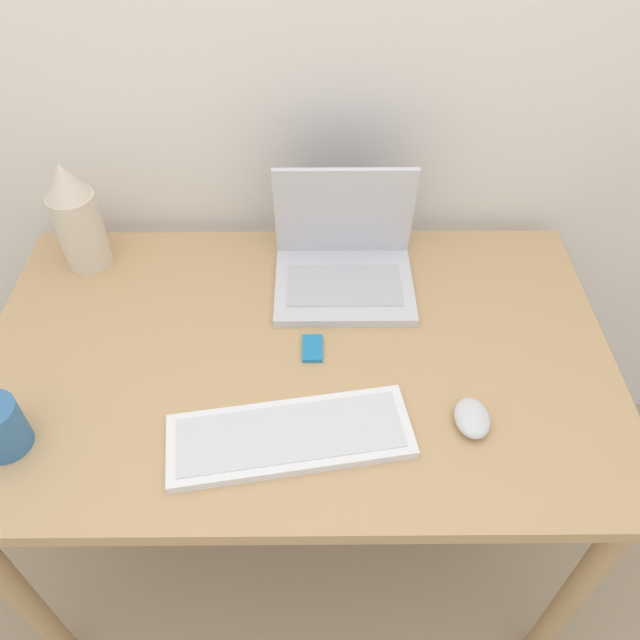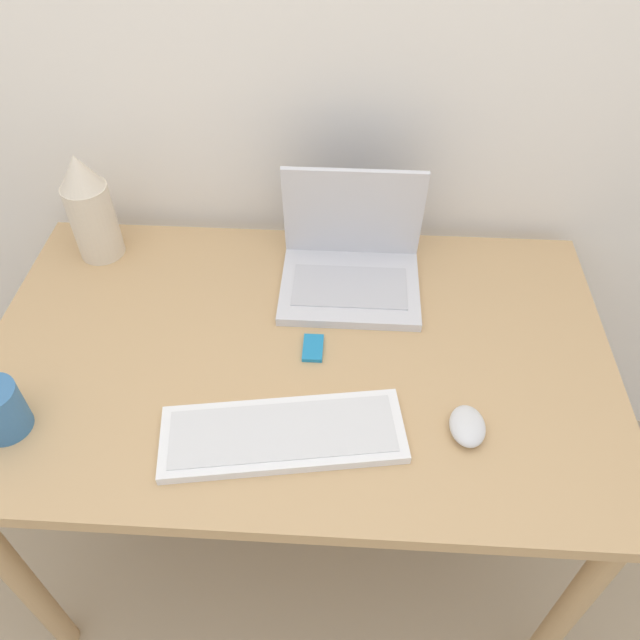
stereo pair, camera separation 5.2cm
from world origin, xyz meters
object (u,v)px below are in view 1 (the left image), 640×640
Objects in this scene: laptop at (344,260)px; mouse at (472,418)px; mp3_player at (312,348)px; keyboard at (290,436)px; vase at (76,217)px.

laptop reaches higher than mouse.
keyboard is at bearing -100.45° from mp3_player.
mouse reaches higher than keyboard.
vase reaches higher than mp3_player.
mp3_player is at bearing -107.98° from laptop.
mouse is 0.33m from mp3_player.
vase is at bearing 134.07° from keyboard.
vase reaches higher than mouse.
keyboard is 0.21m from mp3_player.
laptop is 0.43m from keyboard.
vase is 0.58m from mp3_player.
keyboard is at bearing -174.40° from mouse.
vase is 3.74× the size of mp3_player.
keyboard is 5.03× the size of mouse.
vase is (-0.57, 0.06, 0.07)m from laptop.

